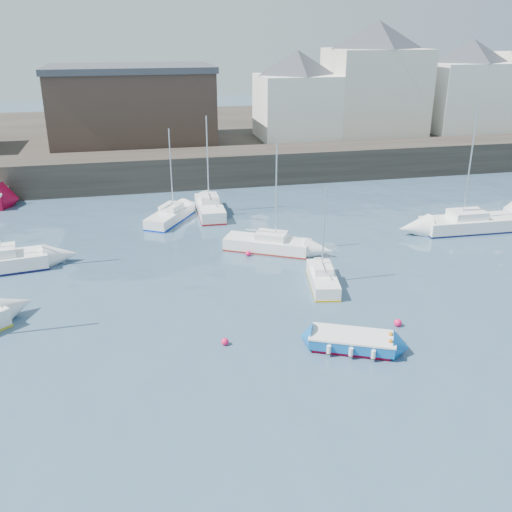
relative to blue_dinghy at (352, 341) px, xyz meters
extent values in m
plane|color=#2D4760|center=(-2.63, -3.37, -0.42)|extent=(220.00, 220.00, 0.00)
cube|color=#28231E|center=(-2.63, 31.63, 1.08)|extent=(90.00, 5.00, 3.00)
cube|color=#28231E|center=(-2.63, 49.63, 0.98)|extent=(90.00, 32.00, 2.80)
cube|color=beige|center=(17.37, 38.63, 6.88)|extent=(10.00, 8.00, 9.00)
pyramid|color=#3A3D44|center=(17.37, 38.63, 12.78)|extent=(13.36, 13.36, 2.80)
cube|color=white|center=(28.37, 38.13, 6.13)|extent=(9.00, 7.00, 7.50)
pyramid|color=#3A3D44|center=(28.37, 38.13, 11.11)|extent=(11.88, 11.88, 2.45)
cube|color=white|center=(8.37, 38.13, 5.63)|extent=(8.00, 7.00, 6.50)
pyramid|color=#3A3D44|center=(8.37, 38.13, 10.11)|extent=(11.14, 11.14, 2.45)
cube|color=#3D2D26|center=(-8.63, 39.63, 5.88)|extent=(16.00, 10.00, 7.00)
cube|color=#3A3D44|center=(-8.63, 39.63, 9.68)|extent=(16.40, 10.40, 0.60)
cube|color=maroon|center=(0.00, 0.00, -0.33)|extent=(3.82, 2.80, 0.18)
cube|color=#0F5AA9|center=(0.00, 0.00, 0.00)|extent=(4.18, 3.11, 0.48)
cube|color=white|center=(0.00, 0.00, 0.29)|extent=(4.27, 3.17, 0.09)
cube|color=white|center=(0.00, 0.00, 0.08)|extent=(3.28, 2.34, 0.44)
cube|color=tan|center=(0.00, 0.00, 0.19)|extent=(0.73, 1.16, 0.07)
cylinder|color=white|center=(-0.51, 1.25, -0.03)|extent=(0.20, 0.20, 0.38)
cylinder|color=white|center=(-1.29, -0.43, -0.03)|extent=(0.20, 0.20, 0.38)
cylinder|color=white|center=(0.39, 0.84, -0.03)|extent=(0.20, 0.20, 0.38)
cylinder|color=white|center=(-0.39, -0.84, -0.03)|extent=(0.20, 0.20, 0.38)
cylinder|color=white|center=(1.29, 0.43, -0.03)|extent=(0.20, 0.20, 0.38)
cylinder|color=white|center=(0.51, -1.25, -0.03)|extent=(0.20, 0.20, 0.38)
cube|color=white|center=(-0.87, 13.05, 0.01)|extent=(5.82, 4.32, 0.85)
cube|color=maroon|center=(-0.87, 13.05, -0.36)|extent=(5.88, 4.36, 0.11)
cube|color=white|center=(-0.62, 12.91, 0.67)|extent=(2.39, 2.14, 0.47)
cylinder|color=silver|center=(-0.37, 12.78, 3.68)|extent=(0.09, 0.09, 6.50)
cube|color=white|center=(0.95, 6.95, -0.02)|extent=(2.17, 4.54, 0.78)
cube|color=#C89B0D|center=(0.95, 6.95, -0.36)|extent=(2.19, 4.58, 0.10)
cube|color=white|center=(0.99, 7.17, 0.59)|extent=(1.31, 1.69, 0.44)
cylinder|color=silver|center=(1.03, 7.38, 2.87)|extent=(0.09, 0.09, 5.01)
cube|color=white|center=(14.63, 13.73, 0.08)|extent=(7.22, 2.46, 0.99)
cube|color=#111840|center=(14.63, 13.73, -0.35)|extent=(7.30, 2.48, 0.13)
cube|color=white|center=(14.27, 13.74, 0.85)|extent=(2.55, 1.78, 0.55)
cylinder|color=silver|center=(13.91, 13.75, 4.70)|extent=(0.11, 0.11, 8.25)
cube|color=white|center=(-3.43, 21.85, 0.06)|extent=(2.02, 5.87, 0.95)
cube|color=maroon|center=(-3.43, 21.85, -0.35)|extent=(2.04, 5.93, 0.13)
cube|color=white|center=(-3.43, 22.14, 0.80)|extent=(1.45, 2.07, 0.53)
cylinder|color=silver|center=(-3.42, 22.44, 3.88)|extent=(0.11, 0.11, 6.69)
cube|color=white|center=(-6.67, 20.78, -0.01)|extent=(4.27, 5.48, 0.81)
cube|color=#0026B2|center=(-6.67, 20.78, -0.36)|extent=(4.31, 5.53, 0.11)
cube|color=white|center=(-6.53, 21.01, 0.61)|extent=(2.08, 2.28, 0.45)
cylinder|color=silver|center=(-6.38, 21.24, 3.48)|extent=(0.09, 0.09, 6.18)
sphere|color=#FB1455|center=(-5.69, 1.65, -0.42)|extent=(0.36, 0.36, 0.36)
sphere|color=#FB1455|center=(3.06, 1.55, -0.42)|extent=(0.39, 0.39, 0.39)
sphere|color=#FB1455|center=(-2.29, 12.42, -0.42)|extent=(0.37, 0.37, 0.37)
camera|label=1|loc=(-9.38, -21.45, 13.48)|focal=40.00mm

